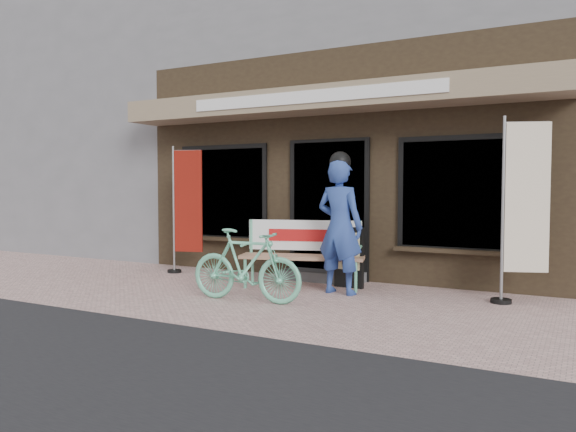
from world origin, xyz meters
The scene contains 9 objects.
ground centered at (0.00, 0.00, 0.00)m, with size 70.00×70.00×0.00m, color #CBA29B.
storefront centered at (0.00, 4.96, 2.99)m, with size 7.00×6.77×6.00m.
neighbor_left_near centered at (-8.50, 5.50, 3.20)m, with size 10.00×7.00×6.40m, color slate.
bench centered at (-0.04, 1.15, 0.56)m, with size 1.83×0.93×0.96m.
person centered at (0.64, 0.91, 0.95)m, with size 0.71×0.51×1.93m.
bicycle centered at (-0.19, -0.14, 0.46)m, with size 0.43×1.53×0.92m, color #64C59C.
nobori_red centered at (-2.35, 1.38, 1.10)m, with size 0.63×0.30×2.13m.
nobori_cream centered at (2.89, 1.37, 1.20)m, with size 0.68×0.37×2.32m.
menu_stand centered at (0.58, 1.39, 0.45)m, with size 0.44×0.12×0.87m.
Camera 1 is at (3.60, -6.09, 1.45)m, focal length 35.00 mm.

